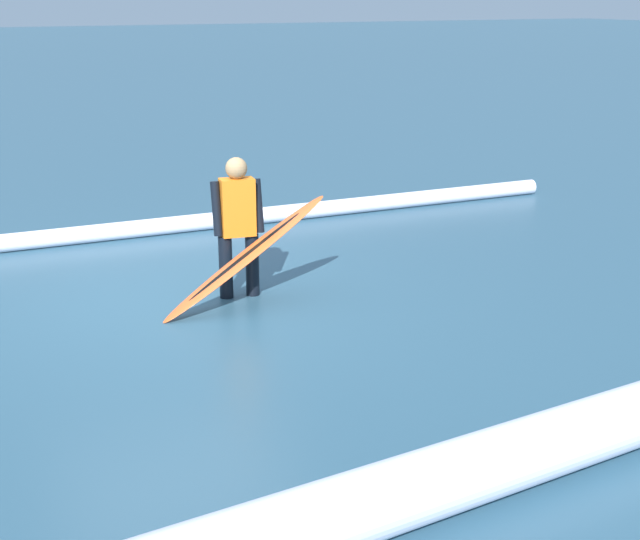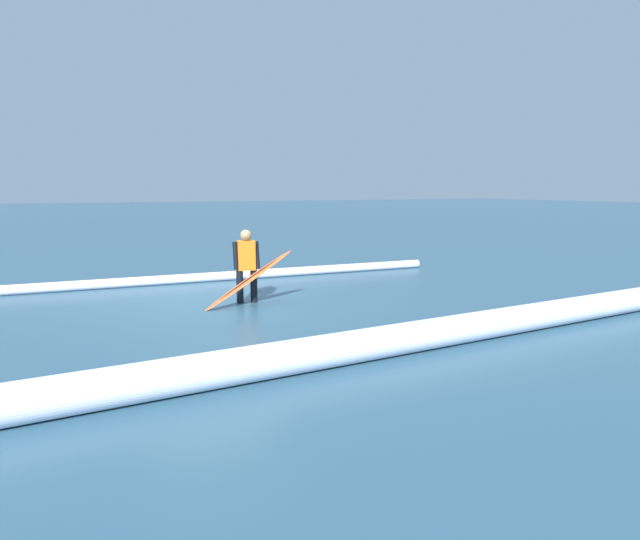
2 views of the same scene
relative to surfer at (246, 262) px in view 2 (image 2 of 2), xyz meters
name	(u,v)px [view 2 (image 2 of 2)]	position (x,y,z in m)	size (l,w,h in m)	color
ground_plane	(209,303)	(0.70, -0.27, -0.81)	(170.35, 170.35, 0.00)	#2D5368
surfer	(246,262)	(0.00, 0.00, 0.00)	(0.51, 0.25, 1.46)	black
surfboard	(249,280)	(0.05, 0.31, -0.30)	(1.87, 0.46, 1.06)	#E55926
wave_crest_foreground	(87,285)	(2.81, -2.88, -0.70)	(0.22, 0.22, 17.58)	white
wave_crest_midground	(473,327)	(-2.16, 4.13, -0.60)	(0.43, 0.43, 16.84)	white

